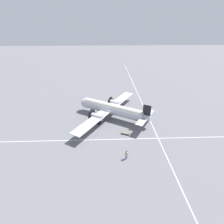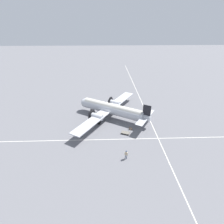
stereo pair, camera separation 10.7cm
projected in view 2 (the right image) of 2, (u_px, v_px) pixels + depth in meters
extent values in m
plane|color=slate|center=(112.00, 117.00, 45.27)|extent=(300.00, 300.00, 0.00)
cube|color=silver|center=(148.00, 117.00, 45.57)|extent=(120.00, 0.16, 0.01)
cube|color=silver|center=(114.00, 139.00, 36.92)|extent=(0.16, 120.00, 0.01)
cylinder|color=silver|center=(112.00, 109.00, 44.19)|extent=(10.93, 15.65, 2.47)
cylinder|color=silver|center=(112.00, 107.00, 43.87)|extent=(9.86, 14.56, 1.73)
sphere|color=silver|center=(85.00, 103.00, 47.87)|extent=(2.35, 2.35, 2.35)
cylinder|color=silver|center=(144.00, 117.00, 40.45)|extent=(2.88, 3.51, 1.36)
cube|color=black|center=(147.00, 111.00, 39.38)|extent=(1.09, 1.65, 2.85)
cube|color=silver|center=(145.00, 117.00, 40.22)|extent=(8.06, 5.83, 0.10)
cube|color=silver|center=(108.00, 109.00, 44.87)|extent=(23.91, 16.11, 0.20)
cylinder|color=silver|center=(97.00, 117.00, 41.52)|extent=(2.67, 3.16, 1.36)
cylinder|color=black|center=(92.00, 115.00, 42.21)|extent=(2.46, 1.53, 2.86)
sphere|color=black|center=(91.00, 115.00, 42.28)|extent=(0.48, 0.48, 0.48)
cylinder|color=silver|center=(115.00, 103.00, 48.45)|extent=(2.67, 3.16, 1.36)
cylinder|color=black|center=(110.00, 102.00, 49.14)|extent=(2.46, 1.53, 2.86)
sphere|color=black|center=(110.00, 102.00, 49.20)|extent=(0.48, 0.48, 0.48)
cylinder|color=#4C4C51|center=(98.00, 121.00, 41.87)|extent=(0.18, 0.18, 0.95)
cylinder|color=black|center=(98.00, 122.00, 42.09)|extent=(0.83, 1.09, 1.10)
cylinder|color=#4C4C51|center=(116.00, 106.00, 48.80)|extent=(0.18, 0.18, 0.95)
cylinder|color=black|center=(116.00, 108.00, 49.02)|extent=(0.83, 1.09, 1.10)
cylinder|color=#4C4C51|center=(91.00, 109.00, 47.78)|extent=(0.14, 0.14, 0.87)
cylinder|color=black|center=(91.00, 111.00, 47.98)|extent=(0.52, 0.69, 0.70)
cylinder|color=navy|center=(127.00, 157.00, 31.56)|extent=(0.12, 0.12, 0.82)
cylinder|color=navy|center=(125.00, 157.00, 31.61)|extent=(0.12, 0.12, 0.82)
cube|color=beige|center=(126.00, 154.00, 31.25)|extent=(0.30, 0.43, 0.62)
sphere|color=#8C6647|center=(126.00, 152.00, 31.05)|extent=(0.27, 0.27, 0.27)
cylinder|color=beige|center=(127.00, 154.00, 31.21)|extent=(0.10, 0.10, 0.59)
cylinder|color=beige|center=(125.00, 154.00, 31.32)|extent=(0.10, 0.10, 0.59)
cube|color=maroon|center=(126.00, 154.00, 31.13)|extent=(0.02, 0.05, 0.39)
cylinder|color=navy|center=(126.00, 151.00, 30.99)|extent=(0.36, 0.36, 0.07)
cube|color=brown|center=(131.00, 129.00, 40.07)|extent=(0.34, 0.16, 0.42)
cube|color=#4A3520|center=(131.00, 128.00, 39.96)|extent=(0.12, 0.11, 0.02)
cube|color=#47331E|center=(130.00, 128.00, 40.18)|extent=(0.41, 0.13, 0.52)
cube|color=#312315|center=(130.00, 127.00, 40.04)|extent=(0.15, 0.09, 0.02)
cube|color=#6B665B|center=(126.00, 132.00, 38.65)|extent=(1.74, 2.17, 0.04)
cube|color=#6B665B|center=(130.00, 132.00, 38.26)|extent=(1.04, 0.45, 0.04)
cylinder|color=#6B665B|center=(129.00, 134.00, 37.88)|extent=(0.04, 0.04, 0.22)
cylinder|color=#6B665B|center=(130.00, 132.00, 38.75)|extent=(0.04, 0.04, 0.22)
cylinder|color=black|center=(122.00, 134.00, 38.58)|extent=(0.16, 0.28, 0.28)
cylinder|color=black|center=(123.00, 131.00, 39.31)|extent=(0.16, 0.28, 0.28)
cylinder|color=black|center=(128.00, 135.00, 38.14)|extent=(0.16, 0.28, 0.28)
cylinder|color=black|center=(129.00, 133.00, 38.88)|extent=(0.16, 0.28, 0.28)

